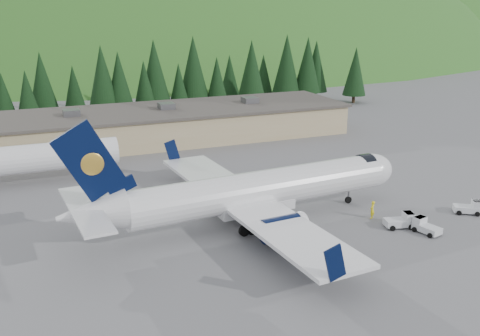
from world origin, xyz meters
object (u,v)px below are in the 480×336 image
(baggage_tug_a, at_px, (402,221))
(ramp_worker, at_px, (372,210))
(baggage_tug_b, at_px, (470,208))
(baggage_tug_c, at_px, (425,226))
(airliner, at_px, (253,192))
(second_airliner, at_px, (2,160))
(terminal_building, at_px, (137,126))

(baggage_tug_a, distance_m, ramp_worker, 3.39)
(baggage_tug_b, distance_m, baggage_tug_c, 8.17)
(baggage_tug_b, height_order, ramp_worker, ramp_worker)
(airliner, relative_size, baggage_tug_a, 11.79)
(airliner, xyz_separation_m, second_airliner, (-23.84, 22.08, 0.03))
(baggage_tug_c, bearing_deg, baggage_tug_a, 20.58)
(second_airliner, xyz_separation_m, baggage_tug_a, (37.23, -29.03, -2.63))
(airliner, height_order, baggage_tug_a, airliner)
(ramp_worker, bearing_deg, baggage_tug_c, 79.64)
(second_airliner, height_order, baggage_tug_c, second_airliner)
(airliner, xyz_separation_m, terminal_building, (-3.93, 38.08, -0.67))
(ramp_worker, bearing_deg, baggage_tug_a, 75.54)
(baggage_tug_b, bearing_deg, terminal_building, 153.48)
(baggage_tug_b, relative_size, terminal_building, 0.04)
(baggage_tug_a, bearing_deg, baggage_tug_b, 15.69)
(baggage_tug_b, bearing_deg, airliner, -163.70)
(baggage_tug_a, xyz_separation_m, ramp_worker, (-1.37, 3.09, 0.27))
(baggage_tug_b, xyz_separation_m, terminal_building, (-26.49, 44.80, 1.96))
(airliner, height_order, ramp_worker, airliner)
(baggage_tug_b, relative_size, baggage_tug_c, 1.06)
(terminal_building, bearing_deg, second_airliner, -141.22)
(baggage_tug_a, xyz_separation_m, baggage_tug_b, (9.18, 0.23, -0.03))
(terminal_building, relative_size, ramp_worker, 37.12)
(baggage_tug_c, xyz_separation_m, ramp_worker, (-2.66, 5.01, 0.32))
(baggage_tug_a, height_order, terminal_building, terminal_building)
(airliner, relative_size, baggage_tug_b, 12.06)
(airliner, distance_m, ramp_worker, 12.84)
(airliner, distance_m, baggage_tug_c, 17.35)
(terminal_building, bearing_deg, baggage_tug_b, -59.41)
(airliner, distance_m, baggage_tug_b, 23.69)
(second_airliner, bearing_deg, baggage_tug_a, -37.95)
(second_airliner, bearing_deg, airliner, -42.81)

